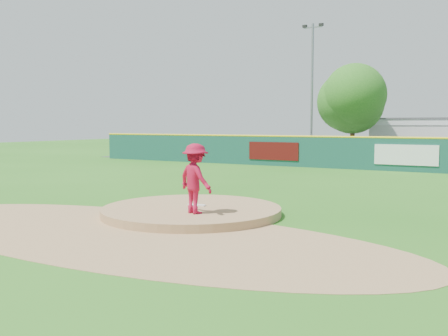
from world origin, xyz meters
The scene contains 12 objects.
ground centered at (0.00, 0.00, 0.00)m, with size 120.00×120.00×0.00m, color #286B19.
pitchers_mound centered at (0.00, 0.00, 0.00)m, with size 5.50×5.50×0.50m, color #9E774C.
pitching_rubber centered at (0.00, 0.30, 0.27)m, with size 0.60×0.15×0.04m, color white.
infield_dirt_arc centered at (0.00, -3.00, 0.01)m, with size 15.40×15.40×0.01m, color #9E774C.
parking_lot centered at (0.00, 27.00, 0.01)m, with size 44.00×16.00×0.02m, color #38383A.
pitcher centered at (0.71, -0.86, 1.25)m, with size 1.29×0.74×1.99m, color #A40E2D.
van centered at (-3.67, 23.77, 0.75)m, with size 2.42×5.25×1.46m, color white.
fence_banners centered at (-1.11, 17.92, 1.00)m, with size 12.08×0.04×1.20m.
playground_slide centered at (-16.06, 23.31, 0.67)m, with size 0.85×2.40×1.33m.
outfield_fence centered at (0.00, 18.00, 1.09)m, with size 40.00×0.14×2.07m.
deciduous_tree centered at (-2.00, 25.00, 4.55)m, with size 5.60×5.60×7.36m.
light_pole_left centered at (-6.00, 27.00, 6.05)m, with size 1.75×0.25×11.00m.
Camera 1 is at (8.43, -12.65, 2.78)m, focal length 40.00 mm.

